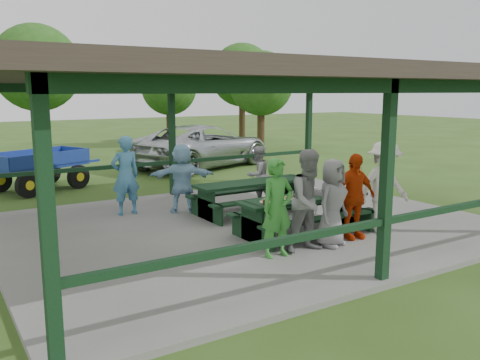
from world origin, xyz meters
TOP-DOWN VIEW (x-y plane):
  - ground at (0.00, 0.00)m, footprint 90.00×90.00m
  - concrete_slab at (0.00, 0.00)m, footprint 10.00×8.00m
  - pavilion_structure at (0.00, 0.00)m, footprint 10.60×8.60m
  - picnic_table_near at (0.57, -1.20)m, footprint 2.81×1.39m
  - picnic_table_far at (0.68, 0.80)m, footprint 2.86×1.39m
  - table_setting at (0.58, -1.18)m, footprint 2.26×0.45m
  - contestant_green at (-0.73, -2.08)m, footprint 0.63×0.42m
  - contestant_grey_left at (-0.06, -2.15)m, footprint 0.94×0.76m
  - contestant_grey_mid at (0.48, -2.13)m, footprint 0.92×0.75m
  - contestant_red at (1.16, -1.97)m, footprint 1.02×0.53m
  - contestant_white_fedora at (1.99, -1.97)m, footprint 1.28×0.84m
  - spectator_lblue at (-0.69, 1.76)m, footprint 1.58×1.05m
  - spectator_blue at (-1.90, 2.24)m, footprint 0.68×0.46m
  - spectator_grey at (1.32, 1.56)m, footprint 0.83×0.71m
  - pickup_truck at (3.43, 8.50)m, footprint 6.53×4.61m
  - farm_trailer at (-2.92, 6.90)m, footprint 3.59×2.42m
  - tree_left at (-1.43, 14.26)m, footprint 3.67×3.67m
  - tree_mid at (5.57, 16.35)m, footprint 2.94×2.94m
  - tree_right at (8.27, 11.60)m, footprint 3.10×3.10m
  - tree_far_right at (10.14, 16.29)m, footprint 3.62×3.62m

SIDE VIEW (x-z plane):
  - ground at x=0.00m, z-range 0.00..0.00m
  - concrete_slab at x=0.00m, z-range 0.00..0.10m
  - picnic_table_near at x=0.57m, z-range 0.21..0.96m
  - picnic_table_far at x=0.68m, z-range 0.21..0.96m
  - farm_trailer at x=-2.92m, z-range -0.01..1.27m
  - pickup_truck at x=3.43m, z-range 0.00..1.65m
  - spectator_grey at x=1.32m, z-range 0.10..1.58m
  - table_setting at x=0.58m, z-range 0.83..0.93m
  - contestant_grey_mid at x=0.48m, z-range 0.10..1.72m
  - spectator_lblue at x=-0.69m, z-range 0.10..1.74m
  - contestant_red at x=1.16m, z-range 0.10..1.76m
  - contestant_green at x=-0.73m, z-range 0.10..1.82m
  - contestant_grey_left at x=-0.06m, z-range 0.10..1.93m
  - spectator_blue at x=-1.90m, z-range 0.10..1.93m
  - contestant_white_fedora at x=1.99m, z-range 0.08..1.99m
  - tree_mid at x=5.57m, z-range 0.80..5.39m
  - pavilion_structure at x=0.00m, z-range 1.55..4.79m
  - tree_right at x=8.27m, z-range 0.85..5.70m
  - tree_far_right at x=10.14m, z-range 1.00..6.65m
  - tree_left at x=-1.43m, z-range 1.01..6.75m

